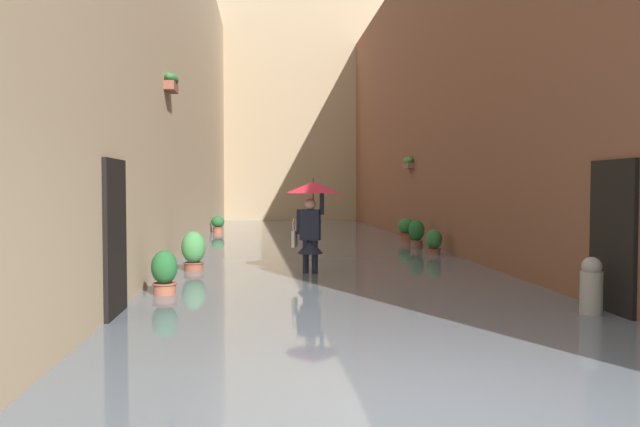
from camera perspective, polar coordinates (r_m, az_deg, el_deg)
ground_plane at (r=18.85m, az=-0.83°, el=-3.22°), size 69.37×69.37×0.00m
flood_water at (r=18.84m, az=-0.83°, el=-2.99°), size 7.42×33.75×0.15m
building_facade_left at (r=19.70m, az=11.67°, el=10.12°), size 2.04×31.75×9.02m
building_facade_right at (r=19.16m, az=-13.75°, el=11.34°), size 2.04×31.75×9.70m
building_facade_far at (r=33.73m, az=-2.66°, el=8.94°), size 10.22×1.80×11.39m
person_wading at (r=12.61m, az=-0.73°, el=0.52°), size 1.07×1.07×2.01m
potted_plant_mid_left at (r=16.50m, az=9.95°, el=-2.60°), size 0.41×0.41×0.77m
potted_plant_far_right at (r=10.49m, az=-13.49°, el=-5.33°), size 0.40×0.40×0.85m
potted_plant_near_left at (r=20.22m, az=7.58°, el=-1.49°), size 0.52×0.52×0.87m
potted_plant_near_right at (r=24.11m, az=-8.95°, el=-1.00°), size 0.48×0.48×0.76m
potted_plant_far_left at (r=18.07m, az=8.47°, el=-1.84°), size 0.44×0.44×0.93m
potted_plant_mid_right at (r=13.33m, az=-11.04°, el=-3.39°), size 0.48×0.48×0.94m
mooring_bollard at (r=9.33m, az=22.70°, el=-6.33°), size 0.29×0.29×0.92m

